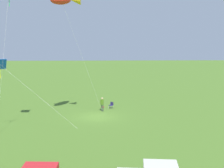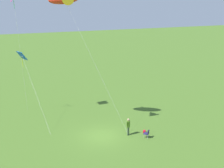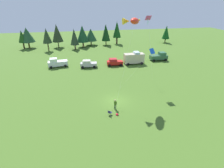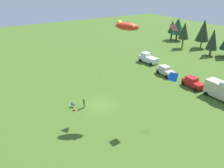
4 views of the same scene
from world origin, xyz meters
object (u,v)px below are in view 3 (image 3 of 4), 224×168
backpack_on_grass (117,115)px  van_camper_beige (134,58)px  kite_large_fish (133,21)px  kite_diamond_blue (152,52)px  folding_chair (110,112)px  kite_diamond_rainbow (148,20)px  person_kite_flyer (115,104)px  car_red_sedan (114,62)px  car_silver_compact (88,64)px  truck_white_pickup (57,63)px  truck_green_flatbed (159,57)px

backpack_on_grass → van_camper_beige: van_camper_beige is taller
kite_large_fish → kite_diamond_blue: (5.48, 3.94, -6.33)m
folding_chair → kite_diamond_blue: bearing=-2.9°
kite_diamond_rainbow → van_camper_beige: bearing=83.0°
person_kite_flyer → car_red_sedan: size_ratio=0.40×
folding_chair → car_silver_compact: car_silver_compact is taller
folding_chair → kite_diamond_blue: size_ratio=0.11×
person_kite_flyer → van_camper_beige: size_ratio=0.32×
car_red_sedan → kite_large_fish: size_ratio=0.32×
folding_chair → van_camper_beige: bearing=16.6°
folding_chair → truck_white_pickup: bearing=64.4°
car_silver_compact → car_red_sedan: bearing=-172.5°
folding_chair → car_red_sedan: car_red_sedan is taller
car_red_sedan → kite_diamond_blue: kite_diamond_blue is taller
kite_large_fish → kite_diamond_rainbow: bearing=45.0°
kite_large_fish → kite_diamond_blue: bearing=35.7°
backpack_on_grass → kite_large_fish: kite_large_fish is taller
folding_chair → truck_white_pickup: (-9.87, 23.96, 0.61)m
person_kite_flyer → kite_large_fish: (3.77, 5.03, 11.89)m
car_silver_compact → truck_green_flatbed: 20.93m
car_silver_compact → kite_diamond_rainbow: 19.62m
kite_large_fish → truck_white_pickup: bearing=130.3°
car_silver_compact → kite_diamond_rainbow: bearing=141.0°
folding_chair → car_silver_compact: 22.12m
van_camper_beige → kite_diamond_blue: kite_diamond_blue is taller
person_kite_flyer → folding_chair: (-1.16, -1.49, -0.53)m
truck_white_pickup → van_camper_beige: van_camper_beige is taller
truck_white_pickup → car_silver_compact: 8.24m
backpack_on_grass → kite_diamond_blue: kite_diamond_blue is taller
car_red_sedan → kite_large_fish: 19.74m
backpack_on_grass → folding_chair: bearing=167.8°
kite_diamond_rainbow → person_kite_flyer: bearing=-130.9°
backpack_on_grass → car_red_sedan: 22.83m
car_red_sedan → kite_diamond_blue: 14.04m
car_red_sedan → truck_white_pickup: bearing=-3.3°
folding_chair → kite_diamond_rainbow: size_ratio=0.06×
kite_diamond_blue → kite_diamond_rainbow: 6.13m
person_kite_flyer → car_red_sedan: bearing=27.3°
kite_diamond_blue → kite_diamond_rainbow: bearing=159.6°
car_red_sedan → kite_diamond_blue: bearing=117.3°
truck_white_pickup → kite_diamond_rainbow: kite_diamond_rainbow is taller
van_camper_beige → kite_diamond_rainbow: (-1.45, -11.75, 10.96)m
kite_large_fish → folding_chair: bearing=-127.1°
van_camper_beige → kite_diamond_rainbow: bearing=-97.7°
truck_white_pickup → truck_green_flatbed: (28.81, 0.33, 0.00)m
truck_white_pickup → kite_large_fish: size_ratio=0.38×
person_kite_flyer → van_camper_beige: (9.58, 21.13, 0.62)m
truck_white_pickup → person_kite_flyer: bearing=109.6°
folding_chair → car_silver_compact: (-1.87, 22.03, 0.46)m
backpack_on_grass → car_red_sedan: size_ratio=0.07×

